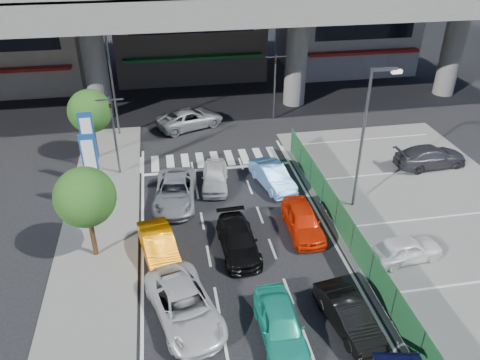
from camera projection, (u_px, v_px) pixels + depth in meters
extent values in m
plane|color=black|center=(253.00, 296.00, 20.54)|extent=(120.00, 120.00, 0.00)
cube|color=slate|center=(456.00, 240.00, 23.86)|extent=(12.00, 28.00, 0.06)
cube|color=slate|center=(97.00, 255.00, 22.85)|extent=(4.00, 30.00, 0.12)
cylinder|color=#62625D|center=(95.00, 67.00, 35.96)|extent=(1.80, 1.80, 8.00)
cylinder|color=#62625D|center=(296.00, 57.00, 38.35)|extent=(1.80, 1.80, 8.00)
cylinder|color=#62625D|center=(452.00, 49.00, 40.45)|extent=(1.80, 1.80, 8.00)
cube|color=#9E9680|center=(9.00, 12.00, 41.96)|extent=(12.00, 10.00, 13.00)
cube|color=maroon|center=(5.00, 69.00, 39.52)|extent=(10.80, 1.60, 0.25)
cube|color=#136125|center=(193.00, 57.00, 42.77)|extent=(12.60, 1.60, 0.25)
cube|color=gray|center=(347.00, 6.00, 47.01)|extent=(12.00, 10.00, 12.00)
cube|color=maroon|center=(363.00, 51.00, 44.31)|extent=(10.80, 1.60, 0.25)
cube|color=black|center=(368.00, 9.00, 42.45)|extent=(9.60, 0.10, 5.40)
cylinder|color=#595B60|center=(115.00, 137.00, 28.46)|extent=(0.14, 0.14, 5.20)
cube|color=#595B60|center=(109.00, 100.00, 27.24)|extent=(1.60, 0.08, 0.08)
imported|color=black|center=(110.00, 105.00, 27.39)|extent=(0.26, 1.24, 0.50)
cylinder|color=#595B60|center=(275.00, 88.00, 36.15)|extent=(0.14, 0.14, 5.20)
cube|color=#595B60|center=(276.00, 57.00, 34.92)|extent=(1.60, 0.08, 0.08)
imported|color=black|center=(276.00, 61.00, 35.08)|extent=(0.26, 1.24, 0.50)
cylinder|color=#595B60|center=(362.00, 142.00, 24.64)|extent=(0.16, 0.16, 8.00)
cube|color=#595B60|center=(384.00, 69.00, 22.74)|extent=(1.40, 0.15, 0.15)
cube|color=silver|center=(397.00, 72.00, 22.92)|extent=(0.50, 0.22, 0.18)
cylinder|color=#595B60|center=(112.00, 83.00, 32.79)|extent=(0.16, 0.16, 8.00)
cube|color=#595B60|center=(114.00, 26.00, 30.90)|extent=(1.40, 0.15, 0.15)
cube|color=silver|center=(125.00, 28.00, 31.08)|extent=(0.50, 0.22, 0.18)
cylinder|color=#595B60|center=(96.00, 194.00, 25.68)|extent=(0.10, 0.10, 2.20)
cube|color=navy|center=(90.00, 160.00, 24.61)|extent=(0.80, 0.12, 3.00)
cube|color=white|center=(90.00, 161.00, 24.55)|extent=(0.60, 0.02, 2.40)
cylinder|color=#595B60|center=(94.00, 168.00, 28.17)|extent=(0.10, 0.10, 2.20)
cube|color=navy|center=(88.00, 137.00, 27.10)|extent=(0.80, 0.12, 3.00)
cube|color=white|center=(88.00, 137.00, 27.04)|extent=(0.60, 0.02, 2.40)
cylinder|color=#382314|center=(93.00, 236.00, 22.27)|extent=(0.24, 0.24, 2.40)
sphere|color=#144313|center=(85.00, 197.00, 21.15)|extent=(2.80, 2.80, 2.80)
cylinder|color=#382314|center=(95.00, 142.00, 31.05)|extent=(0.24, 0.24, 2.40)
sphere|color=#144313|center=(90.00, 111.00, 29.93)|extent=(2.80, 2.80, 2.80)
imported|color=silver|center=(185.00, 306.00, 19.08)|extent=(3.49, 5.39, 1.38)
imported|color=#1EAE92|center=(281.00, 324.00, 18.25)|extent=(1.63, 4.05, 1.38)
imported|color=black|center=(348.00, 315.00, 18.75)|extent=(1.94, 3.97, 1.25)
imported|color=#CF6C00|center=(159.00, 247.00, 22.33)|extent=(2.21, 4.39, 1.38)
imported|color=black|center=(238.00, 240.00, 22.92)|extent=(1.87, 4.31, 1.24)
imported|color=red|center=(303.00, 221.00, 24.23)|extent=(1.69, 4.07, 1.38)
imported|color=#A5A8AD|center=(175.00, 192.00, 26.67)|extent=(2.89, 5.21, 1.38)
imported|color=white|center=(215.00, 177.00, 28.21)|extent=(2.07, 4.00, 1.30)
imported|color=#5796D4|center=(272.00, 176.00, 28.24)|extent=(2.32, 4.28, 1.34)
imported|color=#A3A6AB|center=(190.00, 119.00, 35.70)|extent=(5.63, 4.07, 1.42)
imported|color=white|center=(405.00, 249.00, 22.25)|extent=(3.78, 1.89, 1.24)
imported|color=#343339|center=(431.00, 156.00, 30.25)|extent=(4.90, 2.29, 1.38)
cone|color=red|center=(340.00, 219.00, 24.87)|extent=(0.44, 0.44, 0.65)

